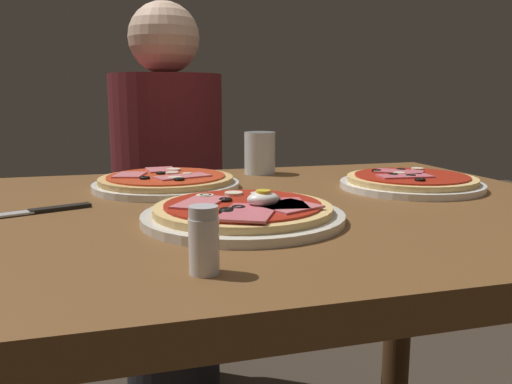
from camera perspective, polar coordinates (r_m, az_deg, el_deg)
dining_table at (r=0.88m, az=2.23°, el=-9.54°), size 1.02×0.82×0.75m
pizza_foreground at (r=0.72m, az=-1.35°, el=-2.22°), size 0.28×0.28×0.05m
pizza_across_left at (r=0.99m, az=-9.67°, el=1.07°), size 0.27×0.27×0.03m
pizza_across_right at (r=1.02m, az=16.40°, el=1.06°), size 0.26×0.26×0.03m
water_glass_near at (r=1.16m, az=0.41°, el=3.95°), size 0.07×0.07×0.09m
knife at (r=0.84m, az=-22.91°, el=-1.95°), size 0.19×0.09×0.01m
salt_shaker at (r=0.51m, az=-5.65°, el=-5.24°), size 0.03×0.03×0.07m
diner_person at (r=1.59m, az=-9.35°, el=-2.77°), size 0.32×0.32×1.18m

